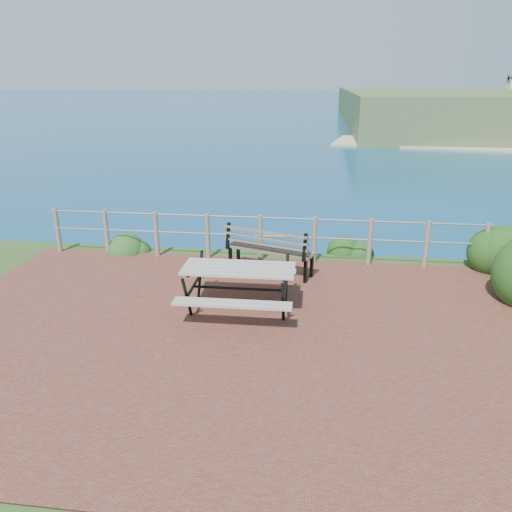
# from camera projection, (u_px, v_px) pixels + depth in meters

# --- Properties ---
(ground) EXTENTS (10.00, 7.00, 0.12)m
(ground) POSITION_uv_depth(u_px,v_px,m) (234.00, 334.00, 7.70)
(ground) COLOR brown
(ground) RESTS_ON ground
(ocean) EXTENTS (1200.00, 1200.00, 0.00)m
(ocean) POSITION_uv_depth(u_px,v_px,m) (321.00, 90.00, 194.72)
(ocean) COLOR navy
(ocean) RESTS_ON ground
(safety_railing) EXTENTS (9.40, 0.10, 1.00)m
(safety_railing) POSITION_uv_depth(u_px,v_px,m) (260.00, 236.00, 10.64)
(safety_railing) COLOR #6B5B4C
(safety_railing) RESTS_ON ground
(picnic_table) EXTENTS (1.86, 1.60, 0.78)m
(picnic_table) POSITION_uv_depth(u_px,v_px,m) (239.00, 284.00, 8.30)
(picnic_table) COLOR #A59E94
(picnic_table) RESTS_ON ground
(park_bench) EXTENTS (1.83, 1.02, 1.01)m
(park_bench) POSITION_uv_depth(u_px,v_px,m) (270.00, 243.00, 9.90)
(park_bench) COLOR brown
(park_bench) RESTS_ON ground
(shrub_right_edge) EXTENTS (1.12, 1.12, 1.60)m
(shrub_right_edge) POSITION_uv_depth(u_px,v_px,m) (485.00, 267.00, 10.46)
(shrub_right_edge) COLOR #154314
(shrub_right_edge) RESTS_ON ground
(shrub_lip_west) EXTENTS (0.84, 0.84, 0.61)m
(shrub_lip_west) POSITION_uv_depth(u_px,v_px,m) (134.00, 250.00, 11.55)
(shrub_lip_west) COLOR #1D4C1C
(shrub_lip_west) RESTS_ON ground
(shrub_lip_east) EXTENTS (0.81, 0.81, 0.57)m
(shrub_lip_east) POSITION_uv_depth(u_px,v_px,m) (349.00, 251.00, 11.47)
(shrub_lip_east) COLOR #154314
(shrub_lip_east) RESTS_ON ground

